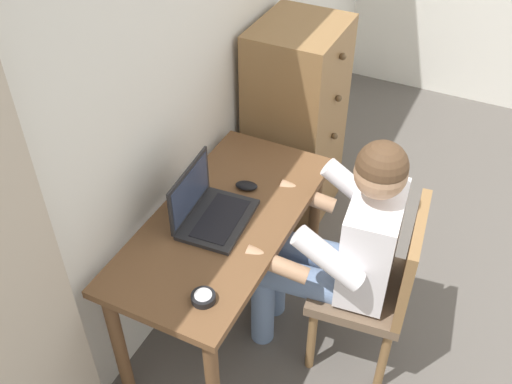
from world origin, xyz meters
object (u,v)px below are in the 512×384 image
at_px(desk, 225,237).
at_px(chair, 379,283).
at_px(person_seated, 341,242).
at_px(dresser, 295,126).
at_px(computer_mouse, 246,186).
at_px(desk_clock, 203,297).
at_px(laptop, 209,209).

height_order(desk, chair, chair).
bearing_deg(person_seated, dresser, 33.76).
distance_m(dresser, chair, 1.09).
relative_size(chair, computer_mouse, 8.69).
xyz_separation_m(desk, desk_clock, (-0.42, -0.14, 0.13)).
height_order(dresser, desk_clock, dresser).
bearing_deg(dresser, desk, -175.51).
bearing_deg(desk_clock, computer_mouse, 12.84).
bearing_deg(computer_mouse, desk_clock, -179.51).
xyz_separation_m(desk, person_seated, (0.13, -0.48, 0.06)).
bearing_deg(desk_clock, desk, 18.74).
bearing_deg(laptop, chair, -75.53).
bearing_deg(dresser, laptop, -178.74).
height_order(person_seated, desk_clock, person_seated).
xyz_separation_m(desk, chair, (0.15, -0.66, -0.12)).
height_order(person_seated, laptop, person_seated).
relative_size(desk, computer_mouse, 11.72).
xyz_separation_m(chair, computer_mouse, (0.06, 0.66, 0.25)).
distance_m(chair, laptop, 0.79).
relative_size(person_seated, laptop, 3.32).
distance_m(chair, computer_mouse, 0.71).
distance_m(computer_mouse, desk_clock, 0.65).
height_order(desk, laptop, laptop).
bearing_deg(desk_clock, person_seated, -30.93).
bearing_deg(desk_clock, dresser, 9.01).
distance_m(desk, dresser, 0.96).
xyz_separation_m(chair, person_seated, (-0.02, 0.18, 0.18)).
xyz_separation_m(person_seated, laptop, (-0.17, 0.53, 0.11)).
xyz_separation_m(dresser, desk_clock, (-1.38, -0.22, 0.15)).
bearing_deg(desk, laptop, 122.51).
relative_size(laptop, computer_mouse, 3.58).
bearing_deg(desk, chair, -77.20).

